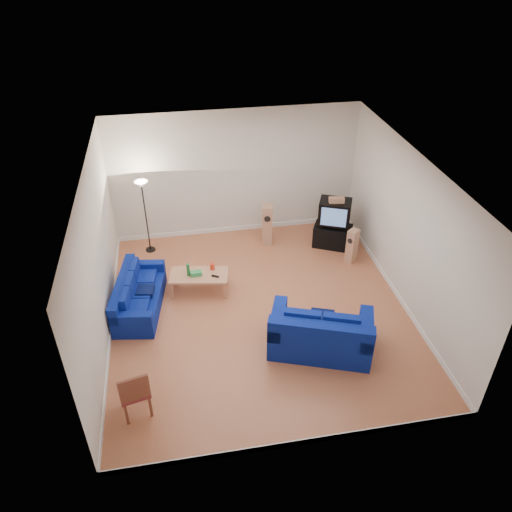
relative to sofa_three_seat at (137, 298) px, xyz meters
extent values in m
cube|color=brown|center=(2.46, -0.53, -0.27)|extent=(6.00, 6.50, 0.01)
cube|color=white|center=(2.46, -0.53, 2.93)|extent=(6.00, 6.50, 0.01)
cube|color=silver|center=(2.46, 2.72, 1.33)|extent=(6.00, 0.01, 3.20)
cube|color=silver|center=(2.46, -3.78, 1.33)|extent=(6.00, 0.01, 3.20)
cube|color=silver|center=(-0.54, -0.53, 1.33)|extent=(0.01, 6.50, 3.20)
cube|color=silver|center=(5.46, -0.53, 1.33)|extent=(0.01, 6.50, 3.20)
cube|color=white|center=(2.46, 2.71, -0.21)|extent=(6.00, 0.02, 0.12)
cube|color=white|center=(2.46, -3.77, -0.21)|extent=(6.00, 0.02, 0.12)
cube|color=white|center=(-0.53, -0.53, -0.21)|extent=(0.02, 6.50, 0.12)
cube|color=white|center=(5.45, -0.53, -0.21)|extent=(0.02, 6.50, 0.12)
cube|color=navy|center=(0.05, -0.01, -0.09)|extent=(1.11, 2.00, 0.36)
cube|color=navy|center=(-0.26, 0.04, 0.28)|extent=(0.49, 1.90, 0.37)
cube|color=navy|center=(0.19, 0.83, 0.19)|extent=(0.84, 0.32, 0.21)
cube|color=navy|center=(-0.08, -0.85, 0.19)|extent=(0.84, 0.32, 0.21)
cube|color=#060E39|center=(0.18, -0.03, 0.18)|extent=(0.40, 0.40, 0.10)
cube|color=navy|center=(3.39, -1.78, -0.04)|extent=(2.11, 1.62, 0.46)
cube|color=navy|center=(3.25, -2.16, 0.43)|extent=(1.84, 0.87, 0.47)
cube|color=navy|center=(2.63, -1.50, 0.32)|extent=(0.58, 1.06, 0.26)
cube|color=navy|center=(4.15, -2.06, 0.32)|extent=(0.58, 1.06, 0.26)
cube|color=#060E39|center=(3.45, -1.62, 0.30)|extent=(0.56, 0.56, 0.13)
cube|color=tan|center=(1.31, 0.34, 0.15)|extent=(1.32, 0.82, 0.05)
cube|color=tan|center=(0.71, 0.19, -0.07)|extent=(0.07, 0.07, 0.40)
cube|color=tan|center=(0.80, 0.69, -0.07)|extent=(0.07, 0.07, 0.40)
cube|color=tan|center=(1.82, -0.01, -0.07)|extent=(0.07, 0.07, 0.40)
cube|color=tan|center=(1.91, 0.50, -0.07)|extent=(0.07, 0.07, 0.40)
cylinder|color=#197233|center=(1.09, 0.35, 0.32)|extent=(0.07, 0.07, 0.29)
cube|color=green|center=(1.25, 0.32, 0.22)|extent=(0.24, 0.14, 0.10)
cylinder|color=red|center=(1.61, 0.48, 0.25)|extent=(0.12, 0.12, 0.14)
cube|color=black|center=(1.64, 0.20, 0.19)|extent=(0.17, 0.13, 0.02)
cube|color=black|center=(4.68, 1.59, 0.00)|extent=(1.03, 0.85, 0.55)
cube|color=black|center=(4.70, 1.63, 0.33)|extent=(0.52, 0.48, 0.10)
cube|color=black|center=(4.69, 1.62, 0.66)|extent=(0.90, 0.79, 0.57)
cube|color=#3C5A85|center=(4.58, 1.36, 0.66)|extent=(0.55, 0.25, 0.46)
cube|color=tan|center=(4.68, 1.55, 1.01)|extent=(0.37, 0.19, 0.13)
cube|color=tan|center=(3.13, 2.00, 0.25)|extent=(0.31, 0.36, 1.05)
cylinder|color=black|center=(3.09, 1.84, 0.50)|extent=(0.16, 0.06, 0.16)
cube|color=tan|center=(4.91, 0.85, 0.15)|extent=(0.32, 0.31, 0.85)
cylinder|color=black|center=(4.81, 0.77, 0.35)|extent=(0.09, 0.11, 0.13)
cylinder|color=black|center=(0.25, 2.17, -0.26)|extent=(0.24, 0.24, 0.03)
cylinder|color=black|center=(0.25, 2.17, 0.62)|extent=(0.03, 0.03, 1.73)
cone|color=white|center=(0.25, 2.17, 1.51)|extent=(0.32, 0.32, 0.14)
cube|color=brown|center=(-0.13, -2.90, -0.04)|extent=(0.05, 0.05, 0.47)
cube|color=brown|center=(-0.22, -2.52, -0.04)|extent=(0.05, 0.05, 0.47)
cube|color=brown|center=(0.25, -2.81, -0.04)|extent=(0.05, 0.05, 0.47)
cube|color=brown|center=(0.16, -2.43, -0.04)|extent=(0.05, 0.05, 0.47)
cube|color=maroon|center=(0.01, -2.66, 0.22)|extent=(0.57, 0.57, 0.06)
cube|color=brown|center=(0.06, -2.87, 0.48)|extent=(0.47, 0.15, 0.47)
camera|label=1|loc=(0.99, -8.30, 6.51)|focal=35.00mm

